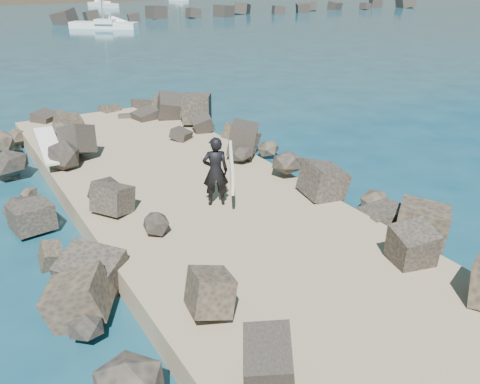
{
  "coord_description": "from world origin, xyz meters",
  "views": [
    {
      "loc": [
        -5.45,
        -10.43,
        6.13
      ],
      "look_at": [
        0.0,
        -1.0,
        1.5
      ],
      "focal_mm": 40.0,
      "sensor_mm": 36.0,
      "label": 1
    }
  ],
  "objects": [
    {
      "name": "jetty",
      "position": [
        0.0,
        -2.0,
        0.3
      ],
      "size": [
        6.0,
        26.0,
        0.6
      ],
      "primitive_type": "cube",
      "color": "#8C7759",
      "rests_on": "ground"
    },
    {
      "name": "surfer_with_board",
      "position": [
        0.22,
        0.47,
        1.48
      ],
      "size": [
        1.36,
        1.96,
        1.75
      ],
      "color": "black",
      "rests_on": "jetty"
    },
    {
      "name": "sailboat_d",
      "position": [
        20.41,
        77.58,
        0.35
      ],
      "size": [
        3.11,
        7.11,
        8.39
      ],
      "color": "white",
      "rests_on": "ground"
    },
    {
      "name": "sailboat_c",
      "position": [
        11.38,
        47.29,
        0.35
      ],
      "size": [
        6.48,
        5.8,
        8.61
      ],
      "color": "white",
      "rests_on": "ground"
    },
    {
      "name": "surfboard_resting",
      "position": [
        -2.77,
        5.67,
        1.04
      ],
      "size": [
        0.71,
        2.32,
        0.08
      ],
      "primitive_type": "cube",
      "rotation": [
        0.0,
        0.0,
        -0.06
      ],
      "color": "white",
      "rests_on": "riprap_left"
    },
    {
      "name": "riprap_right",
      "position": [
        2.9,
        -1.5,
        0.5
      ],
      "size": [
        2.6,
        22.0,
        1.0
      ],
      "primitive_type": "cube",
      "color": "black",
      "rests_on": "ground"
    },
    {
      "name": "riprap_left",
      "position": [
        -2.9,
        -1.5,
        0.5
      ],
      "size": [
        2.6,
        22.0,
        1.0
      ],
      "primitive_type": "cube",
      "color": "black",
      "rests_on": "ground"
    },
    {
      "name": "ground",
      "position": [
        0.0,
        0.0,
        0.0
      ],
      "size": [
        800.0,
        800.0,
        0.0
      ],
      "primitive_type": "plane",
      "color": "#0F384C",
      "rests_on": "ground"
    },
    {
      "name": "breakwater_secondary",
      "position": [
        35.0,
        55.0,
        0.6
      ],
      "size": [
        52.0,
        4.0,
        1.2
      ],
      "primitive_type": "cube",
      "color": "black",
      "rests_on": "ground"
    }
  ]
}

